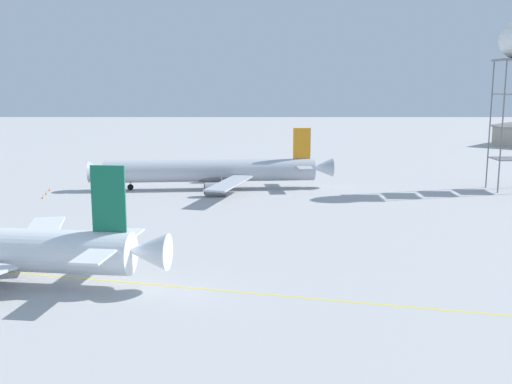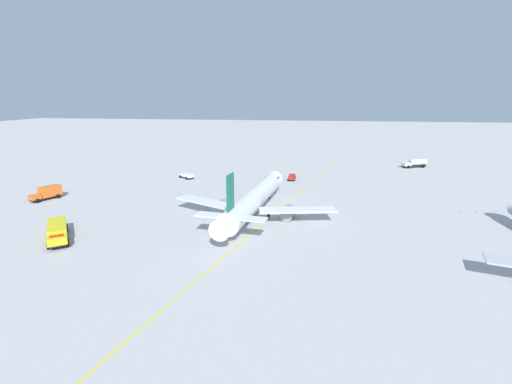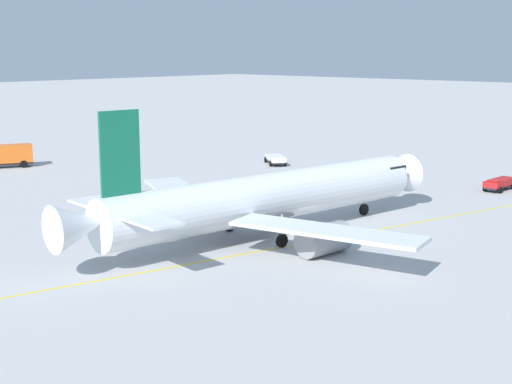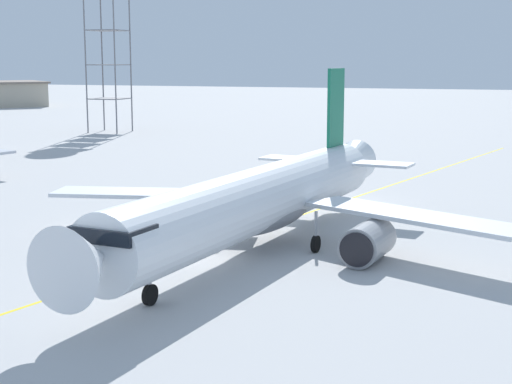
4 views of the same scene
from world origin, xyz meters
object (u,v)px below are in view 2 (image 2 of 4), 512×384
Objects in this scene: airliner_main at (254,200)px; safety_cone_mid at (478,211)px; catering_truck_truck at (47,193)px; safety_cone_near at (460,211)px; pushback_tug_truck at (186,176)px; fire_tender_truck at (57,231)px; fuel_tanker_truck at (415,163)px; safety_cone_far at (495,211)px; ops_pickup_truck at (292,177)px.

safety_cone_mid is (47.12, 9.46, -2.94)m from airliner_main.
safety_cone_near is (94.12, 4.54, -1.38)m from catering_truck_truck.
safety_cone_mid is at bearing -159.06° from pushback_tug_truck.
catering_truck_truck is at bearing -177.24° from safety_cone_near.
safety_cone_mid is (3.82, 0.73, 0.00)m from safety_cone_near.
pushback_tug_truck is 0.75× the size of catering_truck_truck.
fuel_tanker_truck is at bearing 97.27° from fire_tender_truck.
fuel_tanker_truck is at bearing 143.68° from catering_truck_truck.
safety_cone_far is (7.55, 1.44, 0.00)m from safety_cone_near.
ops_pickup_truck is at bearing 152.10° from safety_cone_far.
pushback_tug_truck is at bearing -82.77° from ops_pickup_truck.
fire_tender_truck is 18.91× the size of safety_cone_mid.
airliner_main reaches higher than safety_cone_mid.
catering_truck_truck is 0.83× the size of fuel_tanker_truck.
catering_truck_truck is 98.09m from safety_cone_mid.
safety_cone_mid is 1.00× the size of safety_cone_far.
fire_tender_truck is at bearing -161.23° from safety_cone_far.
pushback_tug_truck is 75.73m from safety_cone_mid.
catering_truck_truck is at bearing 8.86° from fuel_tanker_truck.
pushback_tug_truck is at bearing 162.22° from safety_cone_near.
pushback_tug_truck is 10.06× the size of safety_cone_mid.
safety_cone_near is 1.00× the size of safety_cone_mid.
ops_pickup_truck is 45.04m from safety_cone_near.
airliner_main is at bearing 82.39° from fire_tender_truck.
safety_cone_near is (-4.08, -50.63, -1.29)m from fuel_tanker_truck.
catering_truck_truck reaches higher than pushback_tug_truck.
fuel_tanker_truck reaches higher than pushback_tug_truck.
fire_tender_truck reaches higher than safety_cone_far.
airliner_main is 70.86× the size of safety_cone_near.
airliner_main is 44.26m from safety_cone_near.
ops_pickup_truck is at bearing 145.98° from safety_cone_near.
fuel_tanker_truck is (47.37, 59.36, -1.64)m from airliner_main.
safety_cone_mid is at bearing 60.84° from ops_pickup_truck.
fire_tender_truck is 18.91× the size of safety_cone_near.
fuel_tanker_truck is 49.91m from safety_cone_mid.
fire_tender_truck reaches higher than safety_cone_near.
catering_truck_truck is at bearing -60.79° from ops_pickup_truck.
safety_cone_far is at bearing 73.56° from fuel_tanker_truck.
catering_truck_truck is 13.38× the size of safety_cone_near.
airliner_main is 75.96m from fuel_tanker_truck.
airliner_main reaches higher than pushback_tug_truck.
safety_cone_far is (3.47, -49.19, -1.29)m from fuel_tanker_truck.
safety_cone_near is at bearing 72.43° from fire_tender_truck.
safety_cone_far is (3.73, 0.71, 0.00)m from safety_cone_mid.
fire_tender_truck is at bearing 23.91° from fuel_tanker_truck.
fire_tender_truck is 29.30m from catering_truck_truck.
fire_tender_truck is 18.91× the size of safety_cone_far.
fuel_tanker_truck is 16.15× the size of safety_cone_near.
catering_truck_truck is 1.45× the size of ops_pickup_truck.
safety_cone_mid is (-0.26, -49.90, -1.29)m from fuel_tanker_truck.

